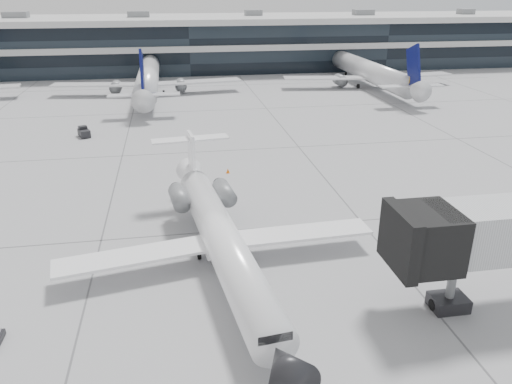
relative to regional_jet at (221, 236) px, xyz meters
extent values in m
plane|color=gray|center=(1.60, 4.74, -2.10)|extent=(220.00, 220.00, 0.00)
cube|color=black|center=(1.60, 86.74, 2.90)|extent=(170.00, 22.00, 10.00)
cylinder|color=white|center=(0.09, -0.77, -0.07)|extent=(4.88, 21.37, 2.39)
cone|color=black|center=(1.49, -12.54, -0.07)|extent=(2.67, 2.74, 2.39)
cone|color=white|center=(-1.33, 11.18, 0.20)|extent=(2.59, 3.08, 2.27)
cube|color=white|center=(-5.72, -0.57, -0.68)|extent=(9.99, 4.08, 0.19)
cube|color=white|center=(5.70, 0.79, -0.68)|extent=(9.83, 2.77, 0.19)
cylinder|color=slate|center=(-2.52, 6.23, 0.29)|extent=(1.67, 3.14, 1.33)
cylinder|color=slate|center=(0.99, 6.65, 0.29)|extent=(1.67, 3.14, 1.33)
cube|color=white|center=(-1.27, 10.65, 2.06)|extent=(0.52, 2.31, 3.98)
cube|color=white|center=(-1.31, 11.01, 3.47)|extent=(6.49, 2.16, 0.14)
cylinder|color=black|center=(1.09, -9.11, -1.85)|extent=(0.22, 0.51, 0.50)
cylinder|color=black|center=(-1.44, 0.83, -1.82)|extent=(0.28, 0.59, 0.57)
cylinder|color=black|center=(1.20, 1.15, -1.82)|extent=(0.28, 0.59, 0.57)
cube|color=black|center=(10.49, -7.26, 2.67)|extent=(2.96, 3.64, 3.18)
cylinder|color=slate|center=(12.42, -7.26, -0.51)|extent=(0.50, 0.50, 3.18)
cube|color=black|center=(12.42, -7.26, -1.70)|extent=(2.05, 1.59, 0.80)
imported|color=yellow|center=(1.46, -7.08, -1.24)|extent=(0.70, 0.53, 1.72)
cube|color=white|center=(1.16, -6.26, -1.60)|extent=(1.25, 2.03, 0.81)
cube|color=black|center=(1.14, -5.81, -1.06)|extent=(1.03, 0.85, 0.45)
cylinder|color=black|center=(0.63, -5.56, -1.90)|extent=(0.18, 0.40, 0.40)
cylinder|color=black|center=(1.62, -5.52, -1.90)|extent=(0.18, 0.40, 0.40)
cylinder|color=black|center=(0.69, -7.00, -1.90)|extent=(0.18, 0.40, 0.40)
cylinder|color=black|center=(1.68, -6.96, -1.90)|extent=(0.18, 0.40, 0.40)
cone|color=orange|center=(2.47, 17.40, -1.84)|extent=(0.33, 0.33, 0.51)
cube|color=orange|center=(2.47, 17.40, -2.09)|extent=(0.44, 0.44, 0.03)
cube|color=black|center=(-13.58, 33.28, -1.60)|extent=(1.82, 2.28, 0.81)
cube|color=black|center=(-13.74, 33.70, -1.06)|extent=(1.22, 1.12, 0.45)
cylinder|color=black|center=(-14.31, 33.78, -1.90)|extent=(0.30, 0.43, 0.40)
cylinder|color=black|center=(-13.38, 34.14, -1.90)|extent=(0.30, 0.43, 0.40)
cylinder|color=black|center=(-13.78, 32.43, -1.90)|extent=(0.30, 0.43, 0.40)
cylinder|color=black|center=(-12.85, 32.79, -1.90)|extent=(0.30, 0.43, 0.40)
camera|label=1|loc=(-2.60, -29.23, 15.22)|focal=35.00mm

